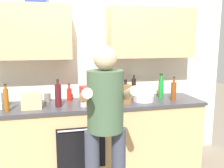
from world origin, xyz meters
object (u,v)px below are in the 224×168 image
(bottle_juice, at_px, (161,90))
(cup_stoneware, at_px, (47,98))
(bottle_soda, at_px, (161,88))
(knife_block, at_px, (125,94))
(person_standing, at_px, (105,118))
(cup_coffee, at_px, (84,102))
(bottle_oil, at_px, (114,91))
(bottle_syrup, at_px, (6,100))
(bottle_vinegar, at_px, (174,91))
(bottle_wine, at_px, (58,95))
(bottle_hotsauce, at_px, (69,94))
(cup_ceramic, at_px, (95,102))
(mixing_bowl, at_px, (143,98))
(grocery_bag_crisps, at_px, (89,94))
(grocery_bag_bread, at_px, (32,101))
(bottle_soy, at_px, (134,88))

(bottle_juice, distance_m, cup_stoneware, 1.56)
(bottle_soda, distance_m, knife_block, 0.58)
(person_standing, bearing_deg, cup_coffee, 100.52)
(bottle_oil, bearing_deg, bottle_syrup, -173.06)
(cup_coffee, bearing_deg, bottle_vinegar, 2.06)
(bottle_juice, bearing_deg, bottle_syrup, -170.23)
(bottle_syrup, distance_m, bottle_vinegar, 2.04)
(bottle_wine, relative_size, cup_coffee, 3.32)
(bottle_oil, xyz_separation_m, cup_coffee, (-0.41, -0.14, -0.09))
(bottle_hotsauce, xyz_separation_m, cup_ceramic, (0.28, -0.32, -0.04))
(bottle_juice, height_order, bottle_wine, bottle_wine)
(bottle_oil, bearing_deg, bottle_juice, 14.56)
(bottle_wine, distance_m, mixing_bowl, 1.09)
(person_standing, relative_size, bottle_juice, 7.03)
(bottle_soda, distance_m, grocery_bag_crisps, 0.98)
(grocery_bag_bread, bearing_deg, cup_stoneware, 58.57)
(cup_ceramic, bearing_deg, bottle_wine, 172.57)
(bottle_soda, xyz_separation_m, mixing_bowl, (-0.29, -0.11, -0.10))
(mixing_bowl, xyz_separation_m, grocery_bag_bread, (-1.38, -0.02, 0.04))
(bottle_hotsauce, xyz_separation_m, bottle_wine, (-0.14, -0.26, 0.05))
(cup_coffee, xyz_separation_m, knife_block, (0.53, 0.04, 0.07))
(knife_block, bearing_deg, cup_ceramic, -174.66)
(bottle_oil, xyz_separation_m, grocery_bag_crisps, (-0.31, 0.10, -0.04))
(bottle_soy, bearing_deg, knife_block, -125.77)
(bottle_soy, bearing_deg, bottle_wine, -165.83)
(mixing_bowl, distance_m, grocery_bag_crisps, 0.71)
(cup_coffee, height_order, cup_stoneware, cup_stoneware)
(cup_stoneware, height_order, mixing_bowl, cup_stoneware)
(person_standing, relative_size, bottle_hotsauce, 7.19)
(cup_ceramic, height_order, knife_block, knife_block)
(grocery_bag_bread, relative_size, grocery_bag_crisps, 1.03)
(person_standing, height_order, grocery_bag_crisps, person_standing)
(cup_coffee, bearing_deg, person_standing, -79.48)
(person_standing, bearing_deg, bottle_syrup, 146.04)
(knife_block, bearing_deg, bottle_syrup, -177.90)
(cup_stoneware, bearing_deg, grocery_bag_bread, -121.43)
(bottle_wine, xyz_separation_m, grocery_bag_crisps, (0.39, 0.19, -0.04))
(person_standing, relative_size, cup_stoneware, 15.23)
(bottle_juice, height_order, grocery_bag_crisps, bottle_juice)
(bottle_syrup, xyz_separation_m, knife_block, (1.38, 0.05, -0.01))
(grocery_bag_crisps, bearing_deg, mixing_bowl, -12.12)
(bottle_juice, xyz_separation_m, bottle_oil, (-0.73, -0.19, 0.05))
(mixing_bowl, height_order, knife_block, knife_block)
(grocery_bag_bread, height_order, grocery_bag_crisps, grocery_bag_crisps)
(bottle_soda, height_order, cup_coffee, bottle_soda)
(cup_ceramic, xyz_separation_m, grocery_bag_crisps, (-0.03, 0.24, 0.05))
(person_standing, distance_m, cup_coffee, 0.68)
(bottle_vinegar, height_order, grocery_bag_crisps, bottle_vinegar)
(person_standing, xyz_separation_m, cup_coffee, (-0.12, 0.67, -0.01))
(bottle_vinegar, distance_m, cup_coffee, 1.19)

